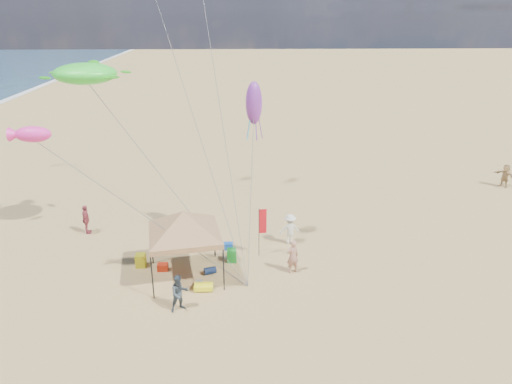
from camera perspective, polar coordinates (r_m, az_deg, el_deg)
ground at (r=23.07m, az=0.27°, el=-12.06°), size 280.00×280.00×0.00m
canopy_tent at (r=22.97m, az=-8.81°, el=-2.65°), size 6.63×6.63×4.15m
feather_flag at (r=25.32m, az=0.71°, el=-3.91°), size 0.43×0.08×2.81m
cooler_red at (r=25.16m, az=-11.23°, el=-8.92°), size 0.54×0.38×0.38m
cooler_blue at (r=26.75m, az=-3.40°, el=-6.55°), size 0.54×0.38×0.38m
bag_navy at (r=24.52m, az=-5.58°, el=-9.46°), size 0.69×0.54×0.36m
bag_orange at (r=27.77m, az=-10.47°, el=-5.81°), size 0.54×0.69×0.36m
chair_green at (r=25.47m, az=-2.95°, el=-7.67°), size 0.50×0.50×0.70m
chair_yellow at (r=25.69m, az=-13.79°, el=-8.06°), size 0.50×0.50×0.70m
crate_grey at (r=23.62m, az=-6.92°, el=-10.95°), size 0.34×0.30×0.28m
beach_cart at (r=23.25m, az=-6.38°, el=-11.33°), size 0.90×0.50×0.24m
person_near_a at (r=24.27m, az=4.46°, el=-7.79°), size 0.76×0.62×1.81m
person_near_b at (r=21.69m, az=-9.25°, el=-11.99°), size 1.06×0.98×1.76m
person_near_c at (r=27.07m, az=4.13°, el=-4.51°), size 1.22×0.76×1.81m
person_far_a at (r=29.98m, az=-19.89°, el=-3.15°), size 0.68×1.13×1.80m
person_far_c at (r=40.24m, az=27.94°, el=1.79°), size 1.29×1.72×1.80m
turtle_kite at (r=25.79m, az=-20.02°, el=13.32°), size 3.67×3.19×1.06m
fish_kite at (r=23.33m, az=-25.40°, el=6.34°), size 1.64×0.85×0.72m
squid_kite at (r=24.56m, az=-0.26°, el=10.72°), size 1.08×1.08×2.21m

